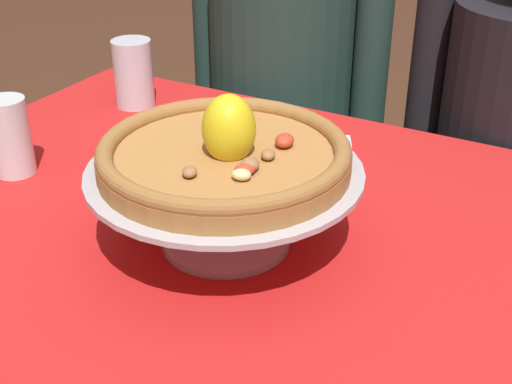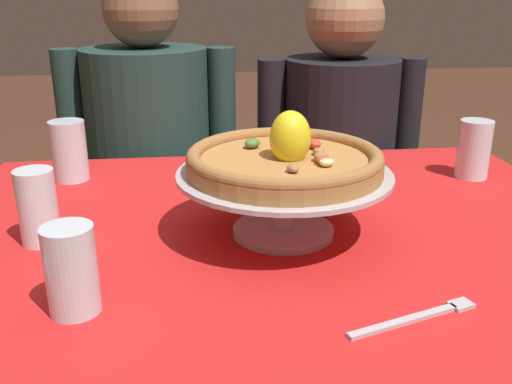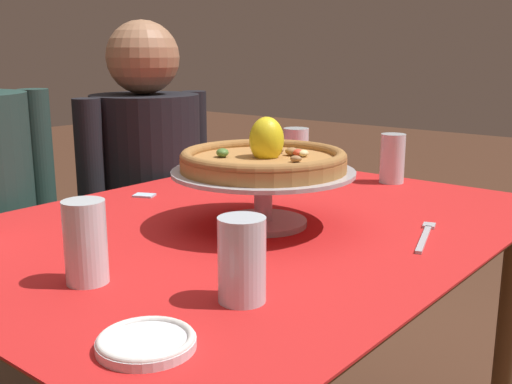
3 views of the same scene
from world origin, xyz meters
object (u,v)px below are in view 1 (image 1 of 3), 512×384
Objects in this scene: diner_left at (284,117)px; diner_right at (511,184)px; pizza at (225,153)px; water_glass_side_left at (11,142)px; pizza_stand at (225,191)px; sugar_packet at (341,142)px; water_glass_back_left at (134,78)px.

diner_left reaches higher than diner_right.
diner_right is at bearing 67.82° from pizza.
water_glass_side_left is 0.11× the size of diner_left.
pizza_stand is 0.06m from pizza.
pizza_stand is at bearing -1.79° from water_glass_side_left.
diner_left reaches higher than pizza_stand.
water_glass_side_left reaches higher than sugar_packet.
water_glass_back_left is 0.12× the size of diner_right.
diner_left is (-0.28, 0.74, -0.22)m from pizza_stand.
diner_right is (0.71, 0.68, -0.21)m from water_glass_side_left.
diner_right reaches higher than water_glass_back_left.
pizza_stand is 0.40m from sugar_packet.
water_glass_side_left is at bearing -136.15° from diner_right.
pizza_stand is at bearing -91.72° from sugar_packet.
pizza_stand is 2.75× the size of water_glass_back_left.
water_glass_side_left is at bearing 178.21° from pizza_stand.
water_glass_side_left is 0.34m from water_glass_back_left.
pizza reaches higher than sugar_packet.
diner_right reaches higher than sugar_packet.
pizza is 2.56× the size of water_glass_side_left.
pizza reaches higher than water_glass_back_left.
sugar_packet is 0.04× the size of diner_right.
pizza_stand is at bearing -39.30° from water_glass_back_left.
diner_right reaches higher than pizza.
water_glass_back_left is 0.45m from sugar_packet.
diner_right is (0.57, -0.05, -0.02)m from diner_left.
pizza_stand is at bearing -112.25° from diner_right.
pizza is 0.43m from water_glass_side_left.
diner_left is at bearing 129.96° from sugar_packet.
sugar_packet is (0.45, 0.03, -0.06)m from water_glass_back_left.
diner_right reaches higher than pizza_stand.
diner_left is at bearing 79.11° from water_glass_side_left.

